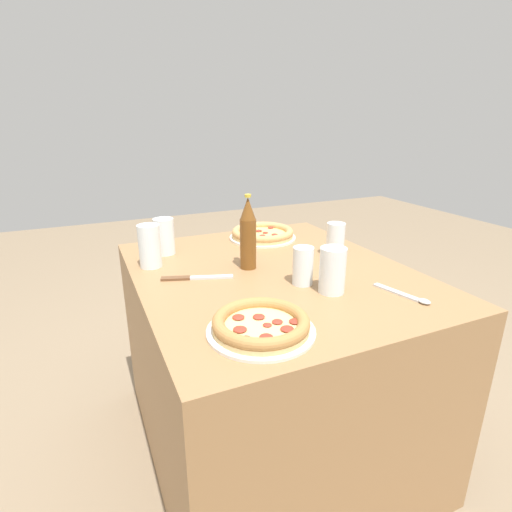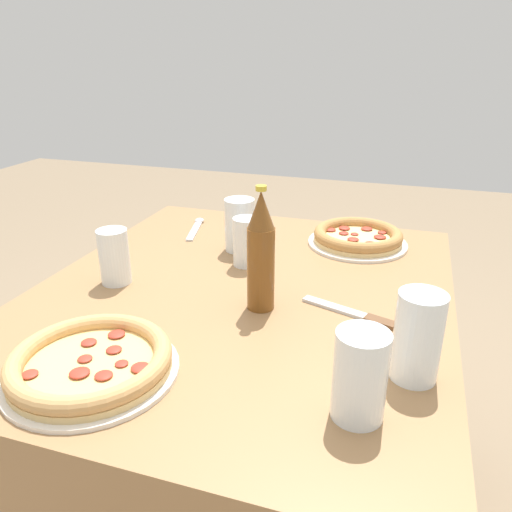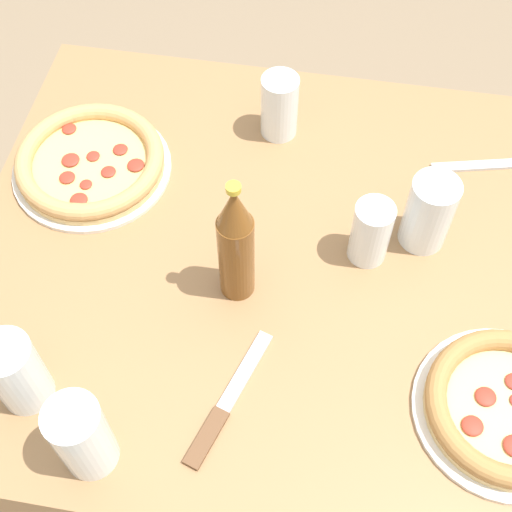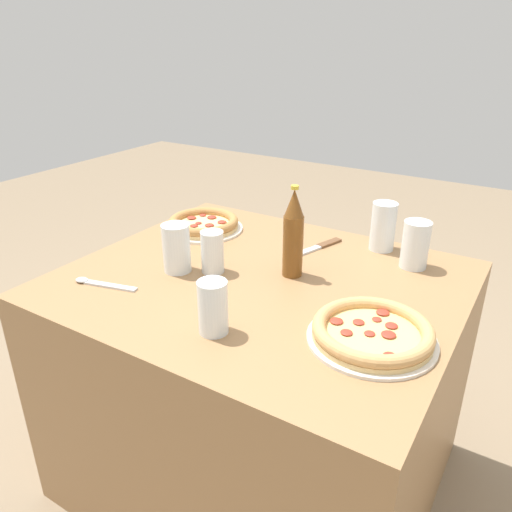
{
  "view_description": "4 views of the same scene",
  "coord_description": "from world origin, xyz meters",
  "px_view_note": "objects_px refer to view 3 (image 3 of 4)",
  "views": [
    {
      "loc": [
        -1.15,
        0.58,
        1.23
      ],
      "look_at": [
        0.01,
        0.06,
        0.79
      ],
      "focal_mm": 28.0,
      "sensor_mm": 36.0,
      "label": 1
    },
    {
      "loc": [
        0.95,
        0.34,
        1.23
      ],
      "look_at": [
        -0.0,
        0.03,
        0.81
      ],
      "focal_mm": 35.0,
      "sensor_mm": 36.0,
      "label": 2
    },
    {
      "loc": [
        -0.07,
        0.65,
        1.73
      ],
      "look_at": [
        0.04,
        0.02,
        0.76
      ],
      "focal_mm": 50.0,
      "sensor_mm": 36.0,
      "label": 3
    },
    {
      "loc": [
        0.64,
        -1.06,
        1.36
      ],
      "look_at": [
        -0.02,
        0.01,
        0.79
      ],
      "focal_mm": 35.0,
      "sensor_mm": 36.0,
      "label": 4
    }
  ],
  "objects_px": {
    "glass_mango_juice": "(18,375)",
    "glass_cola": "(370,234)",
    "pizza_veggie": "(91,162)",
    "glass_lemonade": "(83,439)",
    "pizza_salami": "(507,407)",
    "spoon": "(494,164)",
    "knife": "(226,403)",
    "beer_bottle": "(236,244)",
    "glass_red_wine": "(428,215)",
    "glass_water": "(279,108)"
  },
  "relations": [
    {
      "from": "glass_red_wine",
      "to": "beer_bottle",
      "type": "distance_m",
      "value": 0.33
    },
    {
      "from": "glass_cola",
      "to": "spoon",
      "type": "distance_m",
      "value": 0.32
    },
    {
      "from": "glass_cola",
      "to": "glass_red_wine",
      "type": "relative_size",
      "value": 0.87
    },
    {
      "from": "glass_mango_juice",
      "to": "glass_cola",
      "type": "bearing_deg",
      "value": -145.05
    },
    {
      "from": "glass_water",
      "to": "spoon",
      "type": "height_order",
      "value": "glass_water"
    },
    {
      "from": "glass_water",
      "to": "knife",
      "type": "xyz_separation_m",
      "value": [
        -0.01,
        0.56,
        -0.06
      ]
    },
    {
      "from": "glass_lemonade",
      "to": "glass_cola",
      "type": "relative_size",
      "value": 1.25
    },
    {
      "from": "beer_bottle",
      "to": "knife",
      "type": "height_order",
      "value": "beer_bottle"
    },
    {
      "from": "pizza_veggie",
      "to": "spoon",
      "type": "bearing_deg",
      "value": -169.58
    },
    {
      "from": "pizza_veggie",
      "to": "beer_bottle",
      "type": "bearing_deg",
      "value": 146.99
    },
    {
      "from": "glass_mango_juice",
      "to": "knife",
      "type": "xyz_separation_m",
      "value": [
        -0.3,
        -0.03,
        -0.06
      ]
    },
    {
      "from": "glass_mango_juice",
      "to": "spoon",
      "type": "bearing_deg",
      "value": -140.75
    },
    {
      "from": "pizza_salami",
      "to": "glass_lemonade",
      "type": "bearing_deg",
      "value": 15.61
    },
    {
      "from": "glass_red_wine",
      "to": "pizza_salami",
      "type": "bearing_deg",
      "value": 114.19
    },
    {
      "from": "glass_mango_juice",
      "to": "beer_bottle",
      "type": "xyz_separation_m",
      "value": [
        -0.28,
        -0.23,
        0.06
      ]
    },
    {
      "from": "glass_red_wine",
      "to": "glass_water",
      "type": "bearing_deg",
      "value": -36.36
    },
    {
      "from": "spoon",
      "to": "glass_mango_juice",
      "type": "bearing_deg",
      "value": 39.25
    },
    {
      "from": "pizza_salami",
      "to": "glass_lemonade",
      "type": "distance_m",
      "value": 0.6
    },
    {
      "from": "glass_water",
      "to": "glass_cola",
      "type": "height_order",
      "value": "glass_water"
    },
    {
      "from": "pizza_salami",
      "to": "glass_water",
      "type": "height_order",
      "value": "glass_water"
    },
    {
      "from": "glass_red_wine",
      "to": "knife",
      "type": "xyz_separation_m",
      "value": [
        0.27,
        0.35,
        -0.06
      ]
    },
    {
      "from": "pizza_veggie",
      "to": "glass_mango_juice",
      "type": "relative_size",
      "value": 2.07
    },
    {
      "from": "glass_lemonade",
      "to": "glass_red_wine",
      "type": "distance_m",
      "value": 0.64
    },
    {
      "from": "glass_water",
      "to": "glass_red_wine",
      "type": "relative_size",
      "value": 0.91
    },
    {
      "from": "glass_water",
      "to": "beer_bottle",
      "type": "distance_m",
      "value": 0.36
    },
    {
      "from": "glass_red_wine",
      "to": "glass_cola",
      "type": "bearing_deg",
      "value": 28.37
    },
    {
      "from": "pizza_veggie",
      "to": "glass_lemonade",
      "type": "height_order",
      "value": "glass_lemonade"
    },
    {
      "from": "glass_lemonade",
      "to": "spoon",
      "type": "height_order",
      "value": "glass_lemonade"
    },
    {
      "from": "knife",
      "to": "spoon",
      "type": "distance_m",
      "value": 0.67
    },
    {
      "from": "glass_mango_juice",
      "to": "pizza_veggie",
      "type": "bearing_deg",
      "value": -85.82
    },
    {
      "from": "glass_mango_juice",
      "to": "glass_lemonade",
      "type": "bearing_deg",
      "value": 148.04
    },
    {
      "from": "glass_red_wine",
      "to": "spoon",
      "type": "relative_size",
      "value": 0.75
    },
    {
      "from": "beer_bottle",
      "to": "spoon",
      "type": "bearing_deg",
      "value": -141.49
    },
    {
      "from": "glass_lemonade",
      "to": "glass_red_wine",
      "type": "height_order",
      "value": "glass_lemonade"
    },
    {
      "from": "pizza_veggie",
      "to": "pizza_salami",
      "type": "distance_m",
      "value": 0.81
    },
    {
      "from": "pizza_salami",
      "to": "spoon",
      "type": "distance_m",
      "value": 0.48
    },
    {
      "from": "pizza_salami",
      "to": "beer_bottle",
      "type": "bearing_deg",
      "value": -19.16
    },
    {
      "from": "glass_water",
      "to": "knife",
      "type": "relative_size",
      "value": 0.55
    },
    {
      "from": "glass_mango_juice",
      "to": "glass_cola",
      "type": "xyz_separation_m",
      "value": [
        -0.48,
        -0.33,
        -0.01
      ]
    },
    {
      "from": "glass_lemonade",
      "to": "spoon",
      "type": "distance_m",
      "value": 0.86
    },
    {
      "from": "glass_red_wine",
      "to": "spoon",
      "type": "bearing_deg",
      "value": -124.32
    },
    {
      "from": "glass_mango_juice",
      "to": "beer_bottle",
      "type": "bearing_deg",
      "value": -139.67
    },
    {
      "from": "pizza_veggie",
      "to": "spoon",
      "type": "distance_m",
      "value": 0.74
    },
    {
      "from": "knife",
      "to": "spoon",
      "type": "bearing_deg",
      "value": -126.5
    },
    {
      "from": "glass_red_wine",
      "to": "knife",
      "type": "bearing_deg",
      "value": 52.41
    },
    {
      "from": "pizza_salami",
      "to": "glass_lemonade",
      "type": "xyz_separation_m",
      "value": [
        0.58,
        0.16,
        0.05
      ]
    },
    {
      "from": "pizza_salami",
      "to": "knife",
      "type": "height_order",
      "value": "pizza_salami"
    },
    {
      "from": "pizza_veggie",
      "to": "glass_water",
      "type": "bearing_deg",
      "value": -154.34
    },
    {
      "from": "knife",
      "to": "pizza_salami",
      "type": "bearing_deg",
      "value": -172.13
    },
    {
      "from": "pizza_salami",
      "to": "spoon",
      "type": "height_order",
      "value": "pizza_salami"
    }
  ]
}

